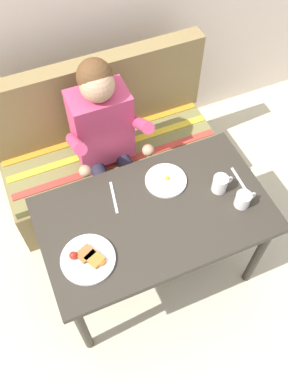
# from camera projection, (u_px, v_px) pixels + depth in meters

# --- Properties ---
(ground_plane) EXTENTS (8.00, 8.00, 0.00)m
(ground_plane) POSITION_uv_depth(u_px,v_px,m) (153.00, 269.00, 2.69)
(ground_plane) COLOR beige
(table) EXTENTS (1.20, 0.70, 0.73)m
(table) POSITION_uv_depth(u_px,v_px,m) (155.00, 221.00, 2.15)
(table) COLOR #322D24
(table) RESTS_ON ground
(couch) EXTENTS (1.44, 0.56, 1.00)m
(couch) POSITION_uv_depth(u_px,v_px,m) (110.00, 156.00, 2.81)
(couch) COLOR olive
(couch) RESTS_ON ground
(person) EXTENTS (0.45, 0.61, 1.21)m
(person) POSITION_uv_depth(u_px,v_px,m) (106.00, 136.00, 2.36)
(person) COLOR #BC3C63
(person) RESTS_ON ground
(plate_breakfast) EXTENTS (0.26, 0.26, 0.05)m
(plate_breakfast) POSITION_uv_depth(u_px,v_px,m) (88.00, 259.00, 1.93)
(plate_breakfast) COLOR white
(plate_breakfast) RESTS_ON table
(plate_eggs) EXTENTS (0.23, 0.23, 0.04)m
(plate_eggs) POSITION_uv_depth(u_px,v_px,m) (166.00, 180.00, 2.19)
(plate_eggs) COLOR white
(plate_eggs) RESTS_ON table
(coffee_mug) EXTENTS (0.12, 0.08, 0.10)m
(coffee_mug) POSITION_uv_depth(u_px,v_px,m) (220.00, 183.00, 2.12)
(coffee_mug) COLOR white
(coffee_mug) RESTS_ON table
(coffee_mug_second) EXTENTS (0.12, 0.08, 0.09)m
(coffee_mug_second) POSITION_uv_depth(u_px,v_px,m) (243.00, 199.00, 2.08)
(coffee_mug_second) COLOR white
(coffee_mug_second) RESTS_ON table
(fork) EXTENTS (0.02, 0.17, 0.00)m
(fork) POSITION_uv_depth(u_px,v_px,m) (239.00, 180.00, 2.20)
(fork) COLOR silver
(fork) RESTS_ON table
(knife) EXTENTS (0.05, 0.20, 0.00)m
(knife) POSITION_uv_depth(u_px,v_px,m) (114.00, 197.00, 2.13)
(knife) COLOR silver
(knife) RESTS_ON table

